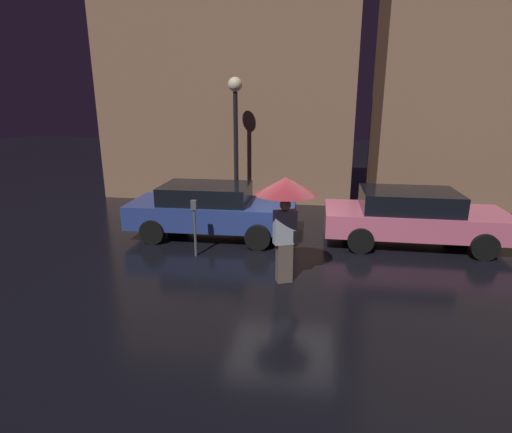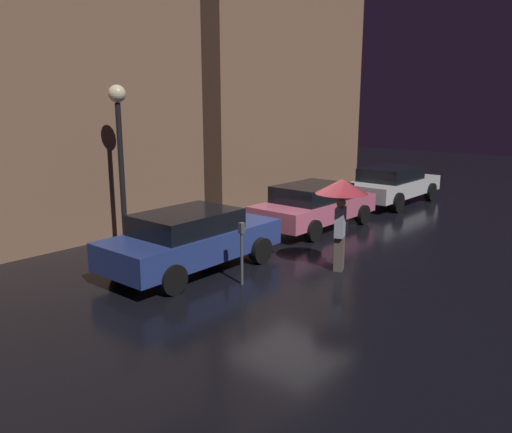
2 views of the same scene
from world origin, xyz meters
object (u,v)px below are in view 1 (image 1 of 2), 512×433
at_px(parked_car_blue, 211,209).
at_px(pedestrian_with_umbrella, 286,197).
at_px(parked_car_pink, 413,216).
at_px(parking_meter, 195,222).
at_px(street_lamp_near, 236,117).

height_order(parked_car_blue, pedestrian_with_umbrella, pedestrian_with_umbrella).
distance_m(parked_car_pink, parking_meter, 5.33).
height_order(pedestrian_with_umbrella, street_lamp_near, street_lamp_near).
height_order(parked_car_pink, parking_meter, parked_car_pink).
distance_m(parked_car_pink, pedestrian_with_umbrella, 4.12).
bearing_deg(parking_meter, street_lamp_near, 89.06).
relative_size(parked_car_blue, pedestrian_with_umbrella, 2.08).
bearing_deg(parking_meter, parked_car_blue, 91.03).
xyz_separation_m(parking_meter, street_lamp_near, (0.07, 4.27, 2.17)).
distance_m(parked_car_blue, parking_meter, 1.52).
height_order(parked_car_blue, street_lamp_near, street_lamp_near).
relative_size(pedestrian_with_umbrella, parking_meter, 1.58).
bearing_deg(street_lamp_near, parked_car_pink, -27.25).
distance_m(parked_car_blue, parked_car_pink, 5.09).
distance_m(parking_meter, street_lamp_near, 4.79).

